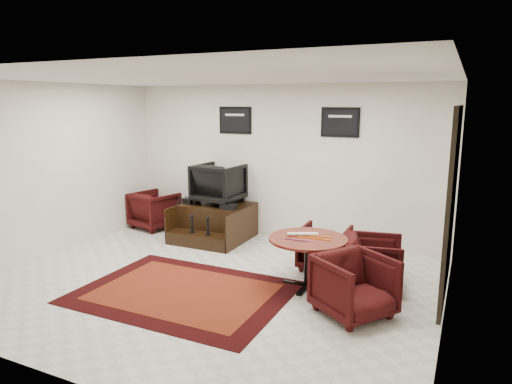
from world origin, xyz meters
TOP-DOWN VIEW (x-y plane):
  - ground at (0.00, 0.00)m, footprint 6.00×6.00m
  - room_shell at (0.41, 0.12)m, footprint 6.02×5.02m
  - area_rug at (-0.17, -0.41)m, footprint 2.72×2.04m
  - shine_podium at (-1.03, 1.92)m, footprint 1.23×1.27m
  - shine_chair at (-1.03, 2.05)m, footprint 0.84×0.80m
  - shoes_pair at (-1.51, 1.85)m, footprint 0.28×0.32m
  - polish_kit at (-0.65, 1.72)m, footprint 0.27×0.19m
  - umbrella_black at (-1.77, 1.68)m, footprint 0.30×0.11m
  - umbrella_hooked at (-1.78, 1.91)m, footprint 0.29×0.11m
  - armchair_side at (-2.49, 2.01)m, footprint 0.94×0.90m
  - meeting_table at (1.25, 0.48)m, footprint 1.06×1.06m
  - table_chair_back at (1.25, 1.27)m, footprint 0.72×0.67m
  - table_chair_window at (2.06, 0.83)m, footprint 0.83×0.87m
  - table_chair_corner at (2.02, -0.10)m, footprint 1.05×1.06m
  - paper_roll at (1.15, 0.54)m, footprint 0.40×0.21m
  - table_clutter at (1.30, 0.48)m, footprint 0.57×0.34m

SIDE VIEW (x-z plane):
  - ground at x=0.00m, z-range 0.00..0.00m
  - area_rug at x=-0.17m, z-range 0.00..0.01m
  - shine_podium at x=-1.03m, z-range -0.02..0.61m
  - table_chair_back at x=1.25m, z-range 0.00..0.72m
  - umbrella_hooked at x=-1.78m, z-range 0.00..0.78m
  - table_chair_window at x=2.06m, z-range 0.00..0.78m
  - table_chair_corner at x=2.02m, z-range 0.00..0.80m
  - armchair_side at x=-2.49m, z-range 0.00..0.81m
  - umbrella_black at x=-1.77m, z-range 0.00..0.81m
  - meeting_table at x=1.25m, z-range 0.26..0.95m
  - polish_kit at x=-0.65m, z-range 0.63..0.73m
  - shoes_pair at x=-1.51m, z-range 0.63..0.73m
  - table_clutter at x=1.30m, z-range 0.69..0.71m
  - paper_roll at x=1.15m, z-range 0.69..0.74m
  - shine_chair at x=-1.03m, z-range 0.63..1.46m
  - room_shell at x=0.41m, z-range 0.38..3.19m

